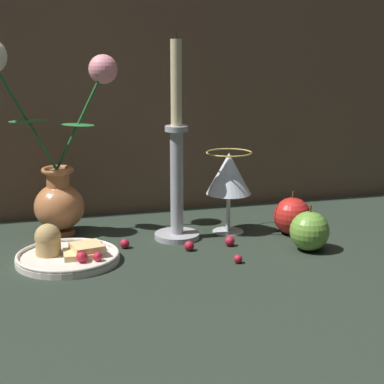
{
  "coord_description": "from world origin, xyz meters",
  "views": [
    {
      "loc": [
        -0.27,
        -1.05,
        0.37
      ],
      "look_at": [
        0.03,
        0.02,
        0.1
      ],
      "focal_mm": 60.0,
      "sensor_mm": 36.0,
      "label": 1
    }
  ],
  "objects_px": {
    "plate_with_pastries": "(65,253)",
    "apple_near_glass": "(310,231)",
    "apple_beside_vase": "(292,216)",
    "vase": "(52,161)",
    "wine_glass": "(229,176)",
    "candlestick": "(177,171)"
  },
  "relations": [
    {
      "from": "plate_with_pastries",
      "to": "candlestick",
      "type": "relative_size",
      "value": 0.46
    },
    {
      "from": "vase",
      "to": "apple_beside_vase",
      "type": "distance_m",
      "value": 0.47
    },
    {
      "from": "plate_with_pastries",
      "to": "apple_beside_vase",
      "type": "relative_size",
      "value": 2.08
    },
    {
      "from": "apple_beside_vase",
      "to": "candlestick",
      "type": "bearing_deg",
      "value": 171.62
    },
    {
      "from": "apple_near_glass",
      "to": "wine_glass",
      "type": "bearing_deg",
      "value": 125.79
    },
    {
      "from": "plate_with_pastries",
      "to": "wine_glass",
      "type": "relative_size",
      "value": 1.1
    },
    {
      "from": "vase",
      "to": "wine_glass",
      "type": "bearing_deg",
      "value": -12.4
    },
    {
      "from": "wine_glass",
      "to": "apple_near_glass",
      "type": "xyz_separation_m",
      "value": [
        0.1,
        -0.14,
        -0.08
      ]
    },
    {
      "from": "vase",
      "to": "candlestick",
      "type": "distance_m",
      "value": 0.23
    },
    {
      "from": "candlestick",
      "to": "apple_near_glass",
      "type": "relative_size",
      "value": 4.55
    },
    {
      "from": "plate_with_pastries",
      "to": "apple_beside_vase",
      "type": "height_order",
      "value": "apple_beside_vase"
    },
    {
      "from": "vase",
      "to": "apple_near_glass",
      "type": "bearing_deg",
      "value": -26.65
    },
    {
      "from": "plate_with_pastries",
      "to": "apple_near_glass",
      "type": "height_order",
      "value": "apple_near_glass"
    },
    {
      "from": "vase",
      "to": "plate_with_pastries",
      "type": "distance_m",
      "value": 0.21
    },
    {
      "from": "wine_glass",
      "to": "candlestick",
      "type": "height_order",
      "value": "candlestick"
    },
    {
      "from": "vase",
      "to": "apple_beside_vase",
      "type": "xyz_separation_m",
      "value": [
        0.44,
        -0.12,
        -0.11
      ]
    },
    {
      "from": "vase",
      "to": "candlestick",
      "type": "bearing_deg",
      "value": -21.02
    },
    {
      "from": "wine_glass",
      "to": "apple_near_glass",
      "type": "height_order",
      "value": "wine_glass"
    },
    {
      "from": "plate_with_pastries",
      "to": "wine_glass",
      "type": "xyz_separation_m",
      "value": [
        0.32,
        0.09,
        0.1
      ]
    },
    {
      "from": "vase",
      "to": "plate_with_pastries",
      "type": "height_order",
      "value": "vase"
    },
    {
      "from": "candlestick",
      "to": "plate_with_pastries",
      "type": "bearing_deg",
      "value": -160.32
    },
    {
      "from": "wine_glass",
      "to": "apple_near_glass",
      "type": "relative_size",
      "value": 1.91
    }
  ]
}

